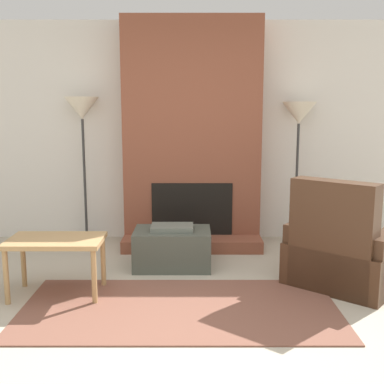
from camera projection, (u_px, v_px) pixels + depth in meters
name	position (u px, v px, depth m)	size (l,w,h in m)	color
ground_plane	(192.00, 346.00, 3.26)	(24.00, 24.00, 0.00)	#B2A893
wall_back	(192.00, 132.00, 5.82)	(6.94, 0.06, 2.60)	silver
fireplace	(192.00, 138.00, 5.58)	(1.58, 0.74, 2.60)	brown
ottoman	(172.00, 248.00, 4.85)	(0.76, 0.51, 0.44)	#474C42
armchair	(342.00, 255.00, 4.32)	(1.22, 1.21, 0.99)	#422819
side_table	(56.00, 246.00, 4.08)	(0.80, 0.48, 0.50)	tan
floor_lamp_left	(82.00, 114.00, 5.55)	(0.40, 0.40, 1.72)	#333333
floor_lamp_right	(299.00, 119.00, 5.56)	(0.40, 0.40, 1.66)	#333333
area_rug	(180.00, 308.00, 3.86)	(2.53, 1.26, 0.01)	brown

